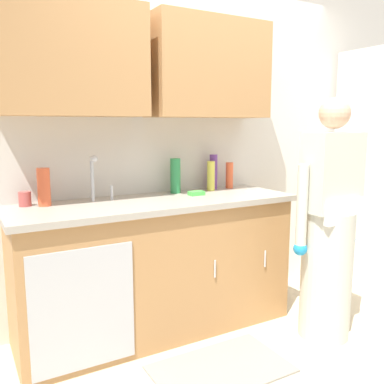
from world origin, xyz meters
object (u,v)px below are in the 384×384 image
object	(u,v)px
knife_on_counter	(254,192)
bottle_cleaner_spray	(175,176)
bottle_water_short	(213,172)
cup_by_sink	(25,199)
sink	(106,207)
bottle_soap	(44,187)
bottle_dish_liquid	(211,176)
sponge	(196,193)
bottle_water_tall	(229,175)
person_at_sink	(328,238)

from	to	relation	value
knife_on_counter	bottle_cleaner_spray	bearing A→B (deg)	73.14
bottle_cleaner_spray	bottle_water_short	bearing A→B (deg)	4.02
cup_by_sink	bottle_water_short	bearing A→B (deg)	0.58
bottle_cleaner_spray	sink	bearing A→B (deg)	-162.71
bottle_soap	cup_by_sink	size ratio (longest dim) A/B	2.60
bottle_soap	bottle_dish_liquid	bearing A→B (deg)	0.31
bottle_soap	knife_on_counter	size ratio (longest dim) A/B	1.00
bottle_water_short	knife_on_counter	world-z (taller)	bottle_water_short
knife_on_counter	sink	bearing A→B (deg)	96.73
bottle_dish_liquid	cup_by_sink	size ratio (longest dim) A/B	2.49
knife_on_counter	sponge	world-z (taller)	sponge
bottle_water_short	knife_on_counter	size ratio (longest dim) A/B	1.14
bottle_water_short	knife_on_counter	distance (m)	0.38
bottle_water_short	bottle_cleaner_spray	bearing A→B (deg)	-175.98
sink	bottle_soap	world-z (taller)	sink
bottle_water_tall	cup_by_sink	world-z (taller)	bottle_water_tall
bottle_water_short	sponge	bearing A→B (deg)	-144.33
sink	bottle_water_tall	bearing A→B (deg)	9.70
bottle_water_tall	sponge	distance (m)	0.45
bottle_cleaner_spray	knife_on_counter	world-z (taller)	bottle_cleaner_spray
knife_on_counter	person_at_sink	bearing A→B (deg)	-149.28
bottle_soap	sponge	xyz separation A→B (m)	(1.04, -0.13, -0.11)
person_at_sink	cup_by_sink	xyz separation A→B (m)	(-1.78, 0.85, 0.29)
sink	bottle_dish_liquid	xyz separation A→B (m)	(0.90, 0.16, 0.13)
person_at_sink	sponge	world-z (taller)	person_at_sink
knife_on_counter	sponge	size ratio (longest dim) A/B	2.18
bottle_water_tall	bottle_soap	world-z (taller)	bottle_soap
bottle_dish_liquid	sponge	bearing A→B (deg)	-147.11
sink	bottle_cleaner_spray	bearing A→B (deg)	17.29
bottle_water_short	bottle_dish_liquid	xyz separation A→B (m)	(-0.06, -0.06, -0.02)
person_at_sink	knife_on_counter	distance (m)	0.64
knife_on_counter	cup_by_sink	bearing A→B (deg)	91.06
bottle_dish_liquid	knife_on_counter	size ratio (longest dim) A/B	0.95
bottle_cleaner_spray	bottle_soap	world-z (taller)	bottle_cleaner_spray
person_at_sink	bottle_dish_liquid	bearing A→B (deg)	117.63
bottle_dish_liquid	bottle_water_short	bearing A→B (deg)	44.08
bottle_water_short	knife_on_counter	xyz separation A→B (m)	(0.17, -0.31, -0.13)
knife_on_counter	sponge	bearing A→B (deg)	86.74
bottle_cleaner_spray	cup_by_sink	distance (m)	1.06
bottle_water_tall	person_at_sink	bearing A→B (deg)	-74.78
sponge	bottle_cleaner_spray	bearing A→B (deg)	116.96
person_at_sink	sponge	bearing A→B (deg)	133.10
bottle_soap	sponge	world-z (taller)	bottle_soap
bottle_dish_liquid	cup_by_sink	bearing A→B (deg)	178.19
person_at_sink	knife_on_counter	bearing A→B (deg)	109.17
bottle_dish_liquid	bottle_water_tall	bearing A→B (deg)	9.07
bottle_cleaner_spray	cup_by_sink	xyz separation A→B (m)	(-1.06, 0.01, -0.08)
sink	bottle_cleaner_spray	xyz separation A→B (m)	(0.60, 0.19, 0.14)
sink	bottle_dish_liquid	world-z (taller)	sink
bottle_water_tall	bottle_soap	xyz separation A→B (m)	(-1.44, -0.04, 0.02)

